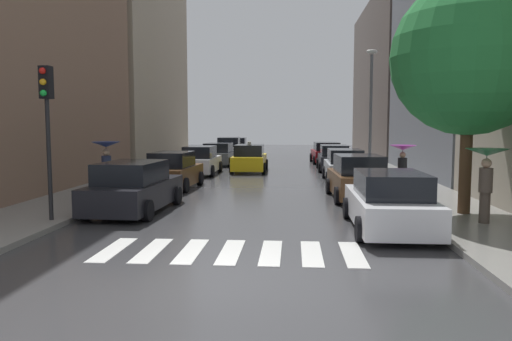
# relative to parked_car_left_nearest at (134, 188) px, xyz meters

# --- Properties ---
(ground_plane) EXTENTS (28.00, 72.00, 0.04)m
(ground_plane) POSITION_rel_parked_car_left_nearest_xyz_m (3.78, 17.10, -0.79)
(ground_plane) COLOR #3C3C3E
(sidewalk_left) EXTENTS (3.00, 72.00, 0.15)m
(sidewalk_left) POSITION_rel_parked_car_left_nearest_xyz_m (-2.72, 17.10, -0.70)
(sidewalk_left) COLOR gray
(sidewalk_left) RESTS_ON ground
(sidewalk_right) EXTENTS (3.00, 72.00, 0.15)m
(sidewalk_right) POSITION_rel_parked_car_left_nearest_xyz_m (10.28, 17.10, -0.70)
(sidewalk_right) COLOR gray
(sidewalk_right) RESTS_ON ground
(crosswalk_stripes) EXTENTS (5.85, 2.20, 0.01)m
(crosswalk_stripes) POSITION_rel_parked_car_left_nearest_xyz_m (3.78, -4.84, -0.77)
(crosswalk_stripes) COLOR silver
(crosswalk_stripes) RESTS_ON ground
(building_left_mid) EXTENTS (6.00, 14.96, 18.16)m
(building_left_mid) POSITION_rel_parked_car_left_nearest_xyz_m (-7.22, 20.73, 8.30)
(building_left_mid) COLOR #B2A38C
(building_left_mid) RESTS_ON ground
(building_right_far) EXTENTS (6.00, 20.31, 13.66)m
(building_right_far) POSITION_rel_parked_car_left_nearest_xyz_m (14.78, 30.15, 6.06)
(building_right_far) COLOR #564C47
(building_right_far) RESTS_ON ground
(parked_car_left_nearest) EXTENTS (2.33, 4.75, 1.65)m
(parked_car_left_nearest) POSITION_rel_parked_car_left_nearest_xyz_m (0.00, 0.00, 0.00)
(parked_car_left_nearest) COLOR black
(parked_car_left_nearest) RESTS_ON ground
(parked_car_left_second) EXTENTS (2.13, 4.10, 1.64)m
(parked_car_left_second) POSITION_rel_parked_car_left_nearest_xyz_m (-0.12, 5.82, -0.01)
(parked_car_left_second) COLOR brown
(parked_car_left_second) RESTS_ON ground
(parked_car_left_third) EXTENTS (2.01, 4.27, 1.61)m
(parked_car_left_third) POSITION_rel_parked_car_left_nearest_xyz_m (-0.09, 12.12, -0.02)
(parked_car_left_third) COLOR silver
(parked_car_left_third) RESTS_ON ground
(parked_car_left_fourth) EXTENTS (2.26, 4.20, 1.54)m
(parked_car_left_fourth) POSITION_rel_parked_car_left_nearest_xyz_m (0.01, 18.49, -0.05)
(parked_car_left_fourth) COLOR #474C51
(parked_car_left_fourth) RESTS_ON ground
(parked_car_left_fifth) EXTENTS (2.23, 4.87, 1.79)m
(parked_car_left_fifth) POSITION_rel_parked_car_left_nearest_xyz_m (0.01, 24.20, 0.06)
(parked_car_left_fifth) COLOR #B2B7BF
(parked_car_left_fifth) RESTS_ON ground
(parked_car_left_sixth) EXTENTS (2.19, 4.16, 1.61)m
(parked_car_left_sixth) POSITION_rel_parked_car_left_nearest_xyz_m (-0.00, 29.60, -0.02)
(parked_car_left_sixth) COLOR black
(parked_car_left_sixth) RESTS_ON ground
(parked_car_right_nearest) EXTENTS (2.14, 4.60, 1.59)m
(parked_car_right_nearest) POSITION_rel_parked_car_left_nearest_xyz_m (7.75, -2.25, -0.03)
(parked_car_right_nearest) COLOR silver
(parked_car_right_nearest) RESTS_ON ground
(parked_car_right_second) EXTENTS (2.22, 4.16, 1.69)m
(parked_car_right_second) POSITION_rel_parked_car_left_nearest_xyz_m (7.63, 3.30, 0.01)
(parked_car_right_second) COLOR brown
(parked_car_right_second) RESTS_ON ground
(parked_car_right_third) EXTENTS (2.00, 4.49, 1.63)m
(parked_car_right_third) POSITION_rel_parked_car_left_nearest_xyz_m (7.70, 8.97, -0.01)
(parked_car_right_third) COLOR #B2B7BF
(parked_car_right_third) RESTS_ON ground
(parked_car_right_fourth) EXTENTS (2.05, 4.64, 1.57)m
(parked_car_right_fourth) POSITION_rel_parked_car_left_nearest_xyz_m (7.68, 15.11, -0.03)
(parked_car_right_fourth) COLOR black
(parked_car_right_fourth) RESTS_ON ground
(parked_car_right_fifth) EXTENTS (2.31, 4.26, 1.53)m
(parked_car_right_fifth) POSITION_rel_parked_car_left_nearest_xyz_m (7.60, 20.82, -0.05)
(parked_car_right_fifth) COLOR maroon
(parked_car_right_fifth) RESTS_ON ground
(taxi_midroad) EXTENTS (2.09, 4.42, 1.81)m
(taxi_midroad) POSITION_rel_parked_car_left_nearest_xyz_m (2.56, 13.96, -0.01)
(taxi_midroad) COLOR yellow
(taxi_midroad) RESTS_ON ground
(pedestrian_foreground) EXTENTS (1.07, 1.07, 2.04)m
(pedestrian_foreground) POSITION_rel_parked_car_left_nearest_xyz_m (-1.87, 2.51, 0.88)
(pedestrian_foreground) COLOR brown
(pedestrian_foreground) RESTS_ON sidewalk_left
(pedestrian_near_tree) EXTENTS (1.13, 1.13, 2.04)m
(pedestrian_near_tree) POSITION_rel_parked_car_left_nearest_xyz_m (10.39, -1.82, 0.91)
(pedestrian_near_tree) COLOR brown
(pedestrian_near_tree) RESTS_ON sidewalk_right
(pedestrian_by_kerb) EXTENTS (1.06, 1.06, 1.87)m
(pedestrian_by_kerb) POSITION_rel_parked_car_left_nearest_xyz_m (9.49, 4.32, 0.77)
(pedestrian_by_kerb) COLOR #38513D
(pedestrian_by_kerb) RESTS_ON sidewalk_right
(street_tree_right) EXTENTS (4.64, 4.64, 6.99)m
(street_tree_right) POSITION_rel_parked_car_left_nearest_xyz_m (10.35, -0.31, 4.04)
(street_tree_right) COLOR #513823
(street_tree_right) RESTS_ON sidewalk_right
(traffic_light_left_corner) EXTENTS (0.30, 0.42, 4.30)m
(traffic_light_left_corner) POSITION_rel_parked_car_left_nearest_xyz_m (-1.67, -2.27, 2.51)
(traffic_light_left_corner) COLOR black
(traffic_light_left_corner) RESTS_ON sidewalk_left
(lamp_post_right) EXTENTS (0.60, 0.28, 6.68)m
(lamp_post_right) POSITION_rel_parked_car_left_nearest_xyz_m (9.33, 11.65, 3.24)
(lamp_post_right) COLOR #595B60
(lamp_post_right) RESTS_ON sidewalk_right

